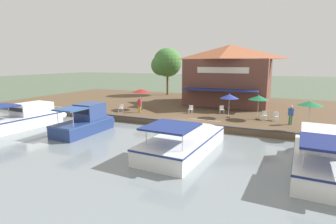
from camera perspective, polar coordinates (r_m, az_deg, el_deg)
ground_plane at (r=24.10m, az=2.95°, el=-3.77°), size 220.00×220.00×0.00m
quay_deck at (r=34.30m, az=9.72°, el=0.95°), size 22.00×56.00×0.60m
quay_edge_fender at (r=24.04m, az=3.05°, el=-2.22°), size 0.20×50.40×0.10m
waterfront_restaurant at (r=35.56m, az=13.10°, el=7.99°), size 9.78×10.64×7.69m
patio_umbrella_far_corner at (r=26.57m, az=19.14°, el=2.96°), size 1.93×1.93×2.36m
patio_umbrella_by_entrance at (r=30.67m, az=-5.85°, el=4.66°), size 2.18×2.18×2.46m
patio_umbrella_back_row at (r=23.45m, az=28.56°, el=1.66°), size 1.92×1.92×2.49m
patio_umbrella_near_quay_edge at (r=26.66m, az=13.21°, el=3.34°), size 1.86×1.86×2.40m
cafe_chair_facing_river at (r=26.82m, az=22.35°, el=-0.73°), size 0.59×0.59×0.85m
cafe_chair_under_first_umbrella at (r=29.69m, az=-10.16°, el=0.95°), size 0.52×0.52×0.85m
cafe_chair_beside_entrance at (r=26.78m, az=20.19°, el=-0.60°), size 0.46×0.46×0.85m
cafe_chair_back_row_seat at (r=28.61m, az=4.97°, el=0.72°), size 0.45×0.45×0.85m
cafe_chair_far_corner_seat at (r=28.91m, az=11.63°, el=0.64°), size 0.58×0.58×0.85m
person_mid_patio at (r=25.53m, az=25.21°, el=-0.12°), size 0.48×0.48×1.71m
person_at_quay_edge at (r=29.01m, az=-6.21°, el=1.89°), size 0.46×0.46×1.61m
motorboat_far_downstream at (r=23.91m, az=-16.96°, el=-2.02°), size 6.36×2.44×2.44m
motorboat_mid_row at (r=17.51m, az=30.43°, el=-7.82°), size 8.73×3.21×2.25m
motorboat_distant_upstream at (r=28.13m, az=-28.00°, el=-1.07°), size 8.56×3.35×2.33m
motorboat_outer_channel at (r=18.51m, az=4.37°, el=-6.04°), size 9.33×3.83×2.22m
tree_behind_restaurant at (r=44.51m, az=-0.47°, el=10.58°), size 5.03×4.79×7.85m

